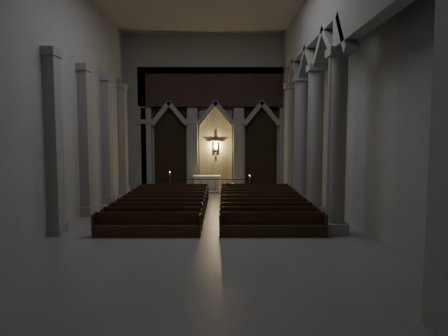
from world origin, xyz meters
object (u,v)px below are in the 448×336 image
at_px(altar, 207,182).
at_px(candle_stand_left, 170,188).
at_px(worshipper, 228,191).
at_px(candle_stand_right, 250,188).
at_px(pews, 213,208).
at_px(altar_rail, 215,184).

distance_m(altar, candle_stand_left, 2.96).
bearing_deg(worshipper, candle_stand_right, 63.44).
relative_size(pews, worshipper, 9.14).
distance_m(candle_stand_left, candle_stand_right, 5.91).
bearing_deg(worshipper, altar, 116.44).
bearing_deg(candle_stand_right, pews, -108.24).
height_order(candle_stand_left, candle_stand_right, candle_stand_left).
height_order(pews, worshipper, worshipper).
bearing_deg(altar_rail, pews, -90.00).
relative_size(altar, candle_stand_left, 1.28).
relative_size(candle_stand_left, candle_stand_right, 1.21).
xyz_separation_m(candle_stand_left, candle_stand_right, (5.90, 0.33, -0.08)).
relative_size(candle_stand_right, worshipper, 1.20).
height_order(altar_rail, worshipper, worshipper).
xyz_separation_m(candle_stand_right, pews, (-2.56, -7.77, -0.03)).
relative_size(altar, altar_rail, 0.38).
height_order(altar, worshipper, altar).
bearing_deg(candle_stand_right, worshipper, -120.42).
height_order(altar, candle_stand_right, candle_stand_right).
relative_size(candle_stand_right, pews, 0.13).
relative_size(altar_rail, pews, 0.54).
height_order(altar, candle_stand_left, candle_stand_left).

